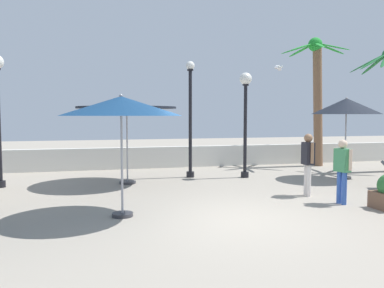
{
  "coord_description": "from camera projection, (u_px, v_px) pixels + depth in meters",
  "views": [
    {
      "loc": [
        -2.73,
        -7.85,
        2.23
      ],
      "look_at": [
        0.0,
        2.99,
        1.4
      ],
      "focal_mm": 37.01,
      "sensor_mm": 36.0,
      "label": 1
    }
  ],
  "objects": [
    {
      "name": "ground_plane",
      "position": [
        226.0,
        219.0,
        8.42
      ],
      "size": [
        56.0,
        56.0,
        0.0
      ],
      "primitive_type": "plane",
      "color": "#9E9384"
    },
    {
      "name": "boundary_wall",
      "position": [
        160.0,
        157.0,
        16.64
      ],
      "size": [
        25.2,
        0.3,
        0.88
      ],
      "primitive_type": "cube",
      "color": "silver",
      "rests_on": "ground_plane"
    },
    {
      "name": "patio_umbrella_0",
      "position": [
        127.0,
        111.0,
        12.65
      ],
      "size": [
        3.17,
        3.17,
        2.63
      ],
      "color": "#333338",
      "rests_on": "ground_plane"
    },
    {
      "name": "patio_umbrella_4",
      "position": [
        346.0,
        107.0,
        13.59
      ],
      "size": [
        2.33,
        2.33,
        2.83
      ],
      "color": "#333338",
      "rests_on": "ground_plane"
    },
    {
      "name": "patio_umbrella_5",
      "position": [
        121.0,
        107.0,
        8.5
      ],
      "size": [
        2.63,
        2.63,
        2.67
      ],
      "color": "#333338",
      "rests_on": "ground_plane"
    },
    {
      "name": "palm_tree_0",
      "position": [
        317.0,
        87.0,
        17.02
      ],
      "size": [
        2.82,
        2.77,
        5.52
      ],
      "color": "brown",
      "rests_on": "ground_plane"
    },
    {
      "name": "lamp_post_0",
      "position": [
        190.0,
        114.0,
        13.97
      ],
      "size": [
        0.31,
        0.31,
        4.1
      ],
      "color": "black",
      "rests_on": "ground_plane"
    },
    {
      "name": "lamp_post_2",
      "position": [
        245.0,
        107.0,
        13.9
      ],
      "size": [
        0.43,
        0.43,
        3.7
      ],
      "color": "black",
      "rests_on": "ground_plane"
    },
    {
      "name": "guest_0",
      "position": [
        342.0,
        165.0,
        9.81
      ],
      "size": [
        0.32,
        0.55,
        1.61
      ],
      "color": "#3359B2",
      "rests_on": "ground_plane"
    },
    {
      "name": "guest_1",
      "position": [
        308.0,
        158.0,
        10.81
      ],
      "size": [
        0.26,
        0.56,
        1.71
      ],
      "color": "silver",
      "rests_on": "ground_plane"
    },
    {
      "name": "seagull_0",
      "position": [
        278.0,
        67.0,
        17.4
      ],
      "size": [
        0.76,
        1.0,
        0.18
      ],
      "color": "white"
    }
  ]
}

